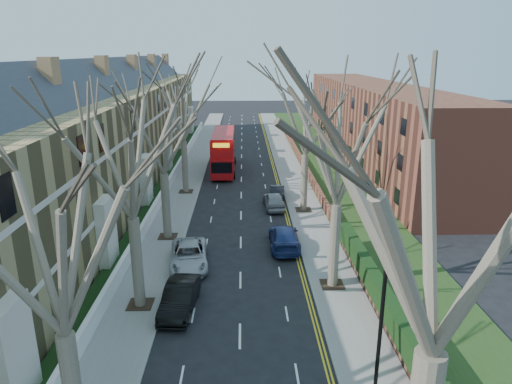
{
  "coord_description": "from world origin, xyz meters",
  "views": [
    {
      "loc": [
        0.26,
        -17.17,
        13.96
      ],
      "look_at": [
        1.27,
        18.45,
        2.95
      ],
      "focal_mm": 32.0,
      "sensor_mm": 36.0,
      "label": 1
    }
  ],
  "objects": [
    {
      "name": "front_wall_left",
      "position": [
        -7.65,
        31.0,
        0.62
      ],
      "size": [
        0.3,
        78.0,
        1.0
      ],
      "color": "white",
      "rests_on": "ground"
    },
    {
      "name": "flats_right",
      "position": [
        17.46,
        43.0,
        4.98
      ],
      "size": [
        13.97,
        54.0,
        10.0
      ],
      "color": "brown",
      "rests_on": "ground"
    },
    {
      "name": "car_right_mid",
      "position": [
        3.06,
        22.89,
        0.76
      ],
      "size": [
        2.06,
        4.57,
        1.52
      ],
      "primitive_type": "imported",
      "rotation": [
        0.0,
        0.0,
        3.2
      ],
      "color": "gray",
      "rests_on": "ground"
    },
    {
      "name": "car_right_far",
      "position": [
        3.61,
        26.1,
        0.65
      ],
      "size": [
        1.68,
        4.01,
        1.29
      ],
      "primitive_type": "imported",
      "rotation": [
        0.0,
        0.0,
        3.06
      ],
      "color": "black",
      "rests_on": "ground"
    },
    {
      "name": "lamp_post",
      "position": [
        5.0,
        -3.5,
        4.57
      ],
      "size": [
        0.18,
        0.5,
        8.11
      ],
      "color": "black",
      "rests_on": "ground"
    },
    {
      "name": "tree_left_mid",
      "position": [
        -5.7,
        6.0,
        9.56
      ],
      "size": [
        10.5,
        10.5,
        14.71
      ],
      "color": "brown",
      "rests_on": "ground"
    },
    {
      "name": "wall_hedge_right",
      "position": [
        7.7,
        2.0,
        1.12
      ],
      "size": [
        0.7,
        24.0,
        1.8
      ],
      "color": "#503022",
      "rests_on": "ground"
    },
    {
      "name": "tree_right_mid",
      "position": [
        5.7,
        8.0,
        9.56
      ],
      "size": [
        10.5,
        10.5,
        14.71
      ],
      "color": "brown",
      "rests_on": "ground"
    },
    {
      "name": "tree_right_far",
      "position": [
        5.7,
        22.0,
        9.24
      ],
      "size": [
        10.15,
        10.15,
        14.22
      ],
      "color": "brown",
      "rests_on": "ground"
    },
    {
      "name": "terrace_left",
      "position": [
        -13.65,
        31.0,
        5.53
      ],
      "size": [
        9.7,
        78.0,
        13.6
      ],
      "color": "olive",
      "rests_on": "ground"
    },
    {
      "name": "tree_right_near",
      "position": [
        5.7,
        -6.0,
        9.86
      ],
      "size": [
        10.85,
        10.85,
        15.2
      ],
      "color": "brown",
      "rests_on": "ground"
    },
    {
      "name": "tree_left_near",
      "position": [
        -5.7,
        -4.0,
        8.93
      ],
      "size": [
        9.8,
        9.8,
        13.73
      ],
      "color": "brown",
      "rests_on": "ground"
    },
    {
      "name": "car_right_near",
      "position": [
        3.23,
        14.05,
        0.78
      ],
      "size": [
        2.23,
        5.37,
        1.55
      ],
      "primitive_type": "imported",
      "rotation": [
        0.0,
        0.0,
        3.13
      ],
      "color": "navy",
      "rests_on": "ground"
    },
    {
      "name": "tree_left_dist",
      "position": [
        -5.7,
        28.0,
        9.56
      ],
      "size": [
        10.5,
        10.5,
        14.71
      ],
      "color": "brown",
      "rests_on": "ground"
    },
    {
      "name": "double_decker_bus",
      "position": [
        -2.13,
        36.91,
        2.3
      ],
      "size": [
        2.88,
        11.22,
        4.68
      ],
      "rotation": [
        0.0,
        0.0,
        3.15
      ],
      "color": "#AB0C0F",
      "rests_on": "ground"
    },
    {
      "name": "tree_left_far",
      "position": [
        -5.7,
        16.0,
        9.24
      ],
      "size": [
        10.15,
        10.15,
        14.22
      ],
      "color": "brown",
      "rests_on": "ground"
    },
    {
      "name": "ground",
      "position": [
        0.0,
        0.0,
        0.0
      ],
      "size": [
        240.0,
        240.0,
        0.0
      ],
      "primitive_type": "plane",
      "color": "black",
      "rests_on": "ground"
    },
    {
      "name": "car_left_far",
      "position": [
        -3.49,
        11.16,
        0.74
      ],
      "size": [
        2.98,
        5.57,
        1.49
      ],
      "primitive_type": "imported",
      "rotation": [
        0.0,
        0.0,
        0.1
      ],
      "color": "#ADAEB3",
      "rests_on": "ground"
    },
    {
      "name": "pavement_right",
      "position": [
        6.0,
        39.0,
        0.06
      ],
      "size": [
        3.0,
        102.0,
        0.12
      ],
      "primitive_type": "cube",
      "color": "slate",
      "rests_on": "ground"
    },
    {
      "name": "grass_verge_right",
      "position": [
        10.5,
        39.0,
        0.15
      ],
      "size": [
        6.0,
        102.0,
        0.06
      ],
      "color": "#203714",
      "rests_on": "ground"
    },
    {
      "name": "pavement_left",
      "position": [
        -6.0,
        39.0,
        0.06
      ],
      "size": [
        3.0,
        102.0,
        0.12
      ],
      "primitive_type": "cube",
      "color": "slate",
      "rests_on": "ground"
    },
    {
      "name": "car_left_mid",
      "position": [
        -3.37,
        5.57,
        0.77
      ],
      "size": [
        2.0,
        4.8,
        1.54
      ],
      "primitive_type": "imported",
      "rotation": [
        0.0,
        0.0,
        -0.08
      ],
      "color": "black",
      "rests_on": "ground"
    }
  ]
}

